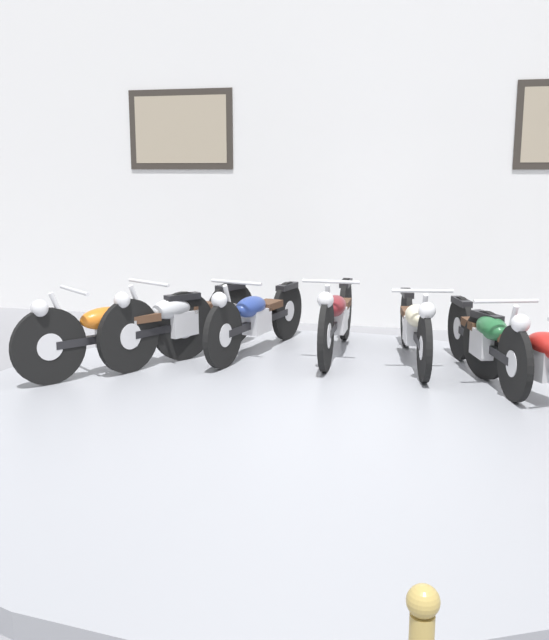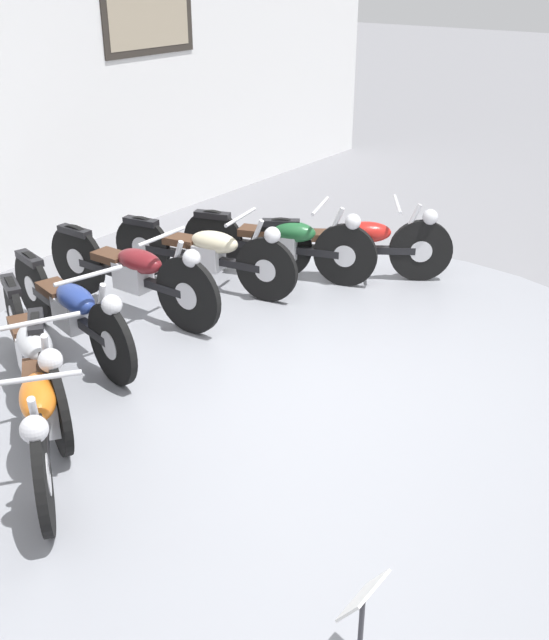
# 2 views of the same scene
# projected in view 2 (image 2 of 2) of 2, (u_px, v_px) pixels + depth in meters

# --- Properties ---
(ground_plane) EXTENTS (60.00, 60.00, 0.00)m
(ground_plane) POSITION_uv_depth(u_px,v_px,m) (307.00, 391.00, 5.72)
(ground_plane) COLOR slate
(display_platform) EXTENTS (5.86, 5.86, 0.14)m
(display_platform) POSITION_uv_depth(u_px,v_px,m) (307.00, 384.00, 5.69)
(display_platform) COLOR gray
(display_platform) RESTS_ON ground_plane
(motorcycle_orange) EXTENTS (1.26, 1.65, 0.81)m
(motorcycle_orange) POSITION_uv_depth(u_px,v_px,m) (41.00, 405.00, 4.57)
(motorcycle_orange) COLOR black
(motorcycle_orange) RESTS_ON display_platform
(motorcycle_silver) EXTENTS (0.93, 1.85, 0.82)m
(motorcycle_silver) POSITION_uv_depth(u_px,v_px,m) (34.00, 352.00, 5.16)
(motorcycle_silver) COLOR black
(motorcycle_silver) RESTS_ON display_platform
(motorcycle_blue) EXTENTS (0.61, 1.94, 0.79)m
(motorcycle_blue) POSITION_uv_depth(u_px,v_px,m) (71.00, 308.00, 5.85)
(motorcycle_blue) COLOR black
(motorcycle_blue) RESTS_ON display_platform
(motorcycle_maroon) EXTENTS (0.54, 2.02, 0.81)m
(motorcycle_maroon) POSITION_uv_depth(u_px,v_px,m) (133.00, 271.00, 6.49)
(motorcycle_maroon) COLOR black
(motorcycle_maroon) RESTS_ON display_platform
(motorcycle_cream) EXTENTS (0.56, 1.93, 0.78)m
(motorcycle_cream) POSITION_uv_depth(u_px,v_px,m) (206.00, 252.00, 6.99)
(motorcycle_cream) COLOR black
(motorcycle_cream) RESTS_ON display_platform
(motorcycle_green) EXTENTS (0.74, 1.88, 0.78)m
(motorcycle_green) POSITION_uv_depth(u_px,v_px,m) (282.00, 241.00, 7.23)
(motorcycle_green) COLOR black
(motorcycle_green) RESTS_ON display_platform
(motorcycle_red) EXTENTS (1.15, 1.65, 0.78)m
(motorcycle_red) POSITION_uv_depth(u_px,v_px,m) (355.00, 243.00, 7.20)
(motorcycle_red) COLOR black
(motorcycle_red) RESTS_ON display_platform
(info_placard_front_left) EXTENTS (0.26, 0.11, 0.51)m
(info_placard_front_left) POSITION_uv_depth(u_px,v_px,m) (362.00, 607.00, 3.19)
(info_placard_front_left) COLOR #333338
(info_placard_front_left) RESTS_ON display_platform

